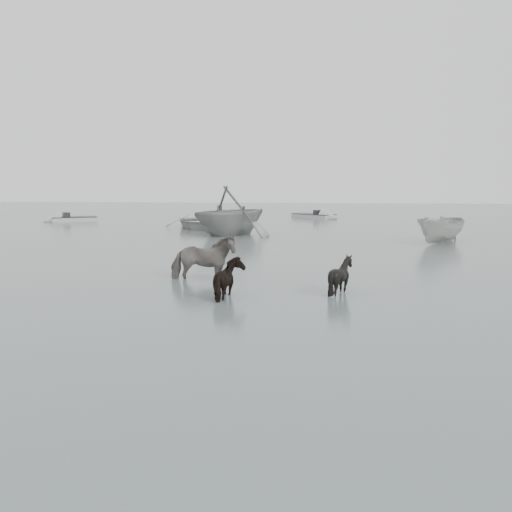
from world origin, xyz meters
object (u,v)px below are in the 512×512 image
object	(u,v)px
pony_black	(341,271)
rowboat_lead	(198,220)
pony_dark	(231,273)
pony_pinto	(203,252)

from	to	relation	value
pony_black	rowboat_lead	bearing A→B (deg)	-0.28
pony_black	rowboat_lead	xyz separation A→B (m)	(-8.83, 21.93, -0.08)
pony_dark	pony_black	world-z (taller)	pony_dark
pony_pinto	pony_dark	size ratio (longest dim) A/B	1.57
pony_dark	pony_black	xyz separation A→B (m)	(3.07, 0.93, -0.04)
pony_pinto	rowboat_lead	world-z (taller)	pony_pinto
pony_pinto	rowboat_lead	size ratio (longest dim) A/B	0.40
pony_dark	rowboat_lead	bearing A→B (deg)	-7.51
pony_black	pony_dark	bearing A→B (deg)	84.71
pony_black	rowboat_lead	distance (m)	23.64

